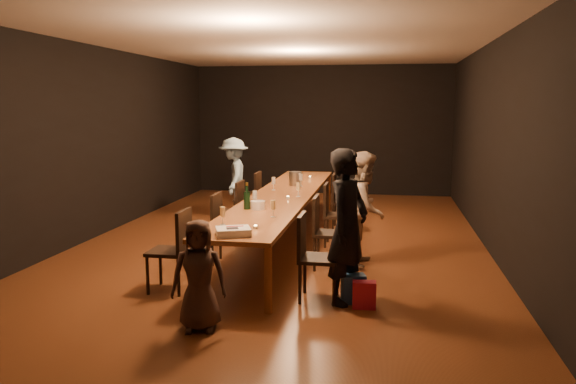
% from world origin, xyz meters
% --- Properties ---
extents(ground, '(10.00, 10.00, 0.00)m').
position_xyz_m(ground, '(0.00, 0.00, 0.00)').
color(ground, '#441E11').
rests_on(ground, ground).
extents(room_shell, '(6.04, 10.04, 3.02)m').
position_xyz_m(room_shell, '(0.00, 0.00, 2.08)').
color(room_shell, black).
rests_on(room_shell, ground).
extents(table, '(0.90, 6.00, 0.75)m').
position_xyz_m(table, '(0.00, 0.00, 0.70)').
color(table, brown).
rests_on(table, ground).
extents(chair_right_0, '(0.42, 0.42, 0.93)m').
position_xyz_m(chair_right_0, '(0.85, -2.40, 0.47)').
color(chair_right_0, black).
rests_on(chair_right_0, ground).
extents(chair_right_1, '(0.42, 0.42, 0.93)m').
position_xyz_m(chair_right_1, '(0.85, -1.20, 0.47)').
color(chair_right_1, black).
rests_on(chair_right_1, ground).
extents(chair_right_2, '(0.42, 0.42, 0.93)m').
position_xyz_m(chair_right_2, '(0.85, 0.00, 0.47)').
color(chair_right_2, black).
rests_on(chair_right_2, ground).
extents(chair_right_3, '(0.42, 0.42, 0.93)m').
position_xyz_m(chair_right_3, '(0.85, 1.20, 0.47)').
color(chair_right_3, black).
rests_on(chair_right_3, ground).
extents(chair_left_0, '(0.42, 0.42, 0.93)m').
position_xyz_m(chair_left_0, '(-0.85, -2.40, 0.47)').
color(chair_left_0, black).
rests_on(chair_left_0, ground).
extents(chair_left_1, '(0.42, 0.42, 0.93)m').
position_xyz_m(chair_left_1, '(-0.85, -1.20, 0.47)').
color(chair_left_1, black).
rests_on(chair_left_1, ground).
extents(chair_left_2, '(0.42, 0.42, 0.93)m').
position_xyz_m(chair_left_2, '(-0.85, 0.00, 0.47)').
color(chair_left_2, black).
rests_on(chair_left_2, ground).
extents(chair_left_3, '(0.42, 0.42, 0.93)m').
position_xyz_m(chair_left_3, '(-0.85, 1.20, 0.47)').
color(chair_left_3, black).
rests_on(chair_left_3, ground).
extents(woman_birthday, '(0.59, 0.70, 1.64)m').
position_xyz_m(woman_birthday, '(1.15, -2.42, 0.82)').
color(woman_birthday, black).
rests_on(woman_birthday, ground).
extents(woman_tan, '(0.67, 0.81, 1.49)m').
position_xyz_m(woman_tan, '(1.26, -0.91, 0.74)').
color(woman_tan, '#C4A993').
rests_on(woman_tan, ground).
extents(man_blue, '(0.75, 1.05, 1.48)m').
position_xyz_m(man_blue, '(-1.31, 1.97, 0.74)').
color(man_blue, '#83ABCB').
rests_on(man_blue, ground).
extents(child, '(0.57, 0.44, 1.04)m').
position_xyz_m(child, '(-0.14, -3.41, 0.52)').
color(child, '#402C24').
rests_on(child, ground).
extents(gift_bag_red, '(0.25, 0.15, 0.28)m').
position_xyz_m(gift_bag_red, '(1.34, -2.59, 0.14)').
color(gift_bag_red, '#CA1E42').
rests_on(gift_bag_red, ground).
extents(gift_bag_blue, '(0.28, 0.23, 0.31)m').
position_xyz_m(gift_bag_blue, '(1.22, -2.44, 0.15)').
color(gift_bag_blue, '#235398').
rests_on(gift_bag_blue, ground).
extents(birthday_cake, '(0.42, 0.38, 0.08)m').
position_xyz_m(birthday_cake, '(-0.00, -2.74, 0.79)').
color(birthday_cake, white).
rests_on(birthday_cake, table).
extents(plate_stack, '(0.20, 0.20, 0.11)m').
position_xyz_m(plate_stack, '(-0.09, -1.26, 0.80)').
color(plate_stack, white).
rests_on(plate_stack, table).
extents(champagne_bottle, '(0.10, 0.10, 0.35)m').
position_xyz_m(champagne_bottle, '(-0.22, -1.28, 0.92)').
color(champagne_bottle, black).
rests_on(champagne_bottle, table).
extents(ice_bucket, '(0.26, 0.26, 0.23)m').
position_xyz_m(ice_bucket, '(0.03, 0.99, 0.86)').
color(ice_bucket, '#B4B4B9').
rests_on(ice_bucket, table).
extents(wineglass_0, '(0.06, 0.06, 0.21)m').
position_xyz_m(wineglass_0, '(-0.25, -2.27, 0.85)').
color(wineglass_0, beige).
rests_on(wineglass_0, table).
extents(wineglass_1, '(0.06, 0.06, 0.21)m').
position_xyz_m(wineglass_1, '(0.21, -1.73, 0.85)').
color(wineglass_1, beige).
rests_on(wineglass_1, table).
extents(wineglass_2, '(0.06, 0.06, 0.21)m').
position_xyz_m(wineglass_2, '(-0.18, -1.05, 0.85)').
color(wineglass_2, silver).
rests_on(wineglass_2, table).
extents(wineglass_3, '(0.06, 0.06, 0.21)m').
position_xyz_m(wineglass_3, '(0.27, -0.17, 0.85)').
color(wineglass_3, beige).
rests_on(wineglass_3, table).
extents(wineglass_4, '(0.06, 0.06, 0.21)m').
position_xyz_m(wineglass_4, '(-0.22, 0.40, 0.85)').
color(wineglass_4, silver).
rests_on(wineglass_4, table).
extents(wineglass_5, '(0.06, 0.06, 0.21)m').
position_xyz_m(wineglass_5, '(0.14, 0.90, 0.85)').
color(wineglass_5, silver).
rests_on(wineglass_5, table).
extents(tealight_near, '(0.05, 0.05, 0.03)m').
position_xyz_m(tealight_near, '(0.15, -2.38, 0.77)').
color(tealight_near, '#B2B7B2').
rests_on(tealight_near, table).
extents(tealight_mid, '(0.05, 0.05, 0.03)m').
position_xyz_m(tealight_mid, '(0.15, -0.37, 0.77)').
color(tealight_mid, '#B2B7B2').
rests_on(tealight_mid, table).
extents(tealight_far, '(0.05, 0.05, 0.03)m').
position_xyz_m(tealight_far, '(0.15, 1.94, 0.77)').
color(tealight_far, '#B2B7B2').
rests_on(tealight_far, table).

